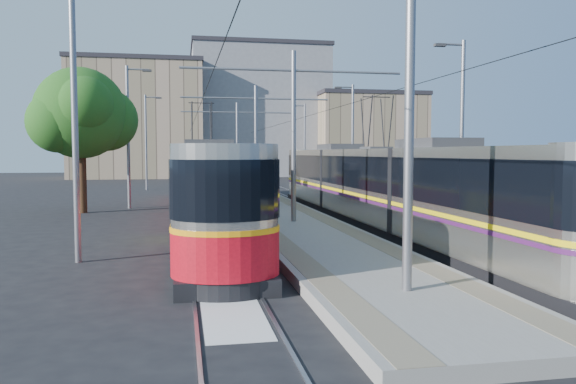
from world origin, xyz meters
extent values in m
plane|color=black|center=(0.00, 0.00, 0.00)|extent=(160.00, 160.00, 0.00)
cube|color=gray|center=(0.00, 17.00, 0.15)|extent=(4.00, 50.00, 0.30)
cube|color=gray|center=(-1.45, 17.00, 0.30)|extent=(0.70, 50.00, 0.01)
cube|color=gray|center=(1.45, 17.00, 0.30)|extent=(0.70, 50.00, 0.01)
cube|color=gray|center=(-4.32, 17.00, 0.01)|extent=(0.07, 70.00, 0.03)
cube|color=gray|center=(-2.88, 17.00, 0.01)|extent=(0.07, 70.00, 0.03)
cube|color=gray|center=(2.88, 17.00, 0.01)|extent=(0.07, 70.00, 0.03)
cube|color=gray|center=(4.32, 17.00, 0.01)|extent=(0.07, 70.00, 0.03)
cube|color=silver|center=(-3.60, -3.00, 0.01)|extent=(1.20, 5.00, 0.01)
cube|color=black|center=(-3.60, 12.32, 0.20)|extent=(2.30, 30.68, 0.40)
cube|color=#A9A39B|center=(-3.60, 12.32, 1.85)|extent=(2.40, 29.08, 2.90)
cube|color=black|center=(-3.60, 12.32, 2.35)|extent=(2.43, 29.08, 1.30)
cube|color=orange|center=(-3.60, 12.32, 1.45)|extent=(2.43, 29.08, 0.12)
cube|color=red|center=(-3.60, 12.32, 0.95)|extent=(2.42, 29.08, 1.10)
cube|color=#2D2D30|center=(-3.60, 12.32, 3.45)|extent=(1.68, 3.00, 0.30)
cube|color=black|center=(3.60, 8.05, 0.20)|extent=(2.30, 28.36, 0.40)
cube|color=#A6A398|center=(3.60, 8.05, 1.85)|extent=(2.40, 26.76, 2.90)
cube|color=black|center=(3.60, 8.05, 2.35)|extent=(2.43, 26.76, 1.30)
cube|color=yellow|center=(3.60, 8.05, 1.45)|extent=(2.43, 26.76, 0.12)
cube|color=#48164F|center=(3.60, 8.05, 1.30)|extent=(2.43, 26.76, 0.10)
cube|color=#2D2D30|center=(3.60, 8.05, 3.45)|extent=(1.68, 3.00, 0.30)
cylinder|color=gray|center=(0.00, -4.00, 3.80)|extent=(0.20, 0.20, 7.00)
cylinder|color=gray|center=(0.00, 8.00, 3.80)|extent=(0.20, 0.20, 7.00)
cylinder|color=gray|center=(0.00, 8.00, 6.50)|extent=(9.20, 0.10, 0.10)
cylinder|color=gray|center=(0.00, 20.00, 3.80)|extent=(0.20, 0.20, 7.00)
cylinder|color=gray|center=(0.00, 20.00, 6.50)|extent=(9.20, 0.10, 0.10)
cylinder|color=gray|center=(0.00, 32.00, 3.80)|extent=(0.20, 0.20, 7.00)
cylinder|color=gray|center=(0.00, 32.00, 6.50)|extent=(9.20, 0.10, 0.10)
cylinder|color=black|center=(-3.60, 17.00, 5.55)|extent=(0.02, 70.00, 0.02)
cylinder|color=black|center=(3.60, 17.00, 5.55)|extent=(0.02, 70.00, 0.02)
cylinder|color=gray|center=(-7.50, 2.00, 4.00)|extent=(0.18, 0.18, 8.00)
cylinder|color=gray|center=(-7.50, 18.00, 4.00)|extent=(0.18, 0.18, 8.00)
cube|color=#2D2D30|center=(-6.40, 18.00, 7.75)|extent=(0.50, 0.22, 0.12)
cylinder|color=gray|center=(-7.50, 34.00, 4.00)|extent=(0.18, 0.18, 8.00)
cube|color=#2D2D30|center=(-6.40, 34.00, 7.75)|extent=(0.50, 0.22, 0.12)
cylinder|color=gray|center=(7.50, 8.00, 4.00)|extent=(0.18, 0.18, 8.00)
cube|color=#2D2D30|center=(6.40, 8.00, 7.75)|extent=(0.50, 0.22, 0.12)
cylinder|color=gray|center=(7.50, 24.00, 4.00)|extent=(0.18, 0.18, 8.00)
cube|color=#2D2D30|center=(6.40, 24.00, 7.75)|extent=(0.50, 0.22, 0.12)
cylinder|color=gray|center=(7.50, 40.00, 4.00)|extent=(0.18, 0.18, 8.00)
cube|color=#2D2D30|center=(6.40, 40.00, 7.75)|extent=(0.50, 0.22, 0.12)
cube|color=black|center=(-0.06, 15.63, 1.43)|extent=(0.71, 1.05, 2.27)
cube|color=black|center=(-0.06, 15.63, 1.58)|extent=(0.75, 1.09, 1.18)
cylinder|color=#382314|center=(-9.67, 15.96, 1.57)|extent=(0.43, 0.43, 3.14)
sphere|color=#154A15|center=(-9.67, 15.96, 5.20)|extent=(4.71, 4.71, 4.71)
sphere|color=#154A15|center=(-8.49, 16.75, 4.90)|extent=(3.33, 3.33, 3.33)
cube|color=tan|center=(-10.00, 60.00, 7.11)|extent=(16.00, 12.00, 14.22)
cube|color=#262328|center=(-10.00, 60.00, 14.47)|extent=(16.32, 12.24, 0.50)
cube|color=gray|center=(6.00, 64.00, 8.60)|extent=(18.00, 14.00, 17.20)
cube|color=#262328|center=(6.00, 64.00, 17.45)|extent=(18.36, 14.28, 0.50)
cube|color=tan|center=(20.00, 58.00, 5.30)|extent=(14.00, 10.00, 10.59)
cube|color=#262328|center=(20.00, 58.00, 10.84)|extent=(14.28, 10.20, 0.50)
camera|label=1|loc=(-4.53, -14.77, 3.14)|focal=35.00mm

